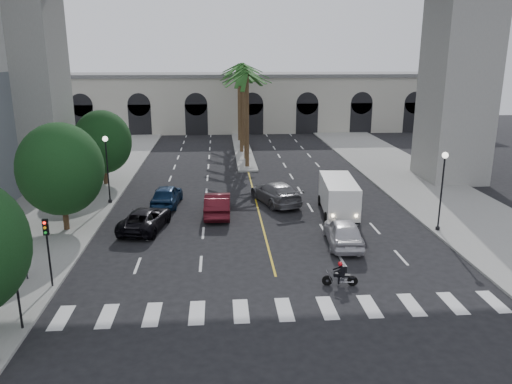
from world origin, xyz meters
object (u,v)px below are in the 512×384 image
lamp_post_left_far (107,164)px  cargo_van (339,195)px  traffic_signal_far (47,241)px  pedestrian_a (23,265)px  car_a (343,232)px  car_d (276,193)px  car_c (145,219)px  car_b (218,204)px  car_e (167,195)px  motorcycle_rider (341,275)px  traffic_signal_near (15,277)px  lamp_post_right (442,185)px

lamp_post_left_far → cargo_van: 17.64m
lamp_post_left_far → traffic_signal_far: lamp_post_left_far is taller
pedestrian_a → cargo_van: bearing=1.2°
car_a → car_d: 9.63m
lamp_post_left_far → car_c: (3.55, -6.01, -2.49)m
car_b → car_e: 4.78m
car_d → car_e: 8.45m
motorcycle_rider → car_e: bearing=132.0°
car_e → cargo_van: cargo_van is taller
cargo_van → motorcycle_rider: bearing=-97.3°
motorcycle_rider → car_a: car_a is taller
traffic_signal_far → car_c: (3.45, 8.49, -1.78)m
car_b → car_e: size_ratio=1.07×
traffic_signal_near → car_b: bearing=61.3°
motorcycle_rider → car_d: car_d is taller
lamp_post_left_far → motorcycle_rider: 21.27m
lamp_post_right → pedestrian_a: (-24.38, -5.59, -2.28)m
car_a → pedestrian_a: bearing=16.6°
car_e → car_c: bearing=85.5°
car_b → car_d: size_ratio=0.88×
lamp_post_right → pedestrian_a: bearing=-167.1°
car_e → pedestrian_a: bearing=70.1°
car_a → lamp_post_right: bearing=-160.9°
car_c → lamp_post_left_far: bearing=-48.4°
traffic_signal_far → car_b: 13.97m
car_d → lamp_post_left_far: bearing=-21.0°
lamp_post_left_far → cargo_van: size_ratio=0.87×
pedestrian_a → car_e: bearing=38.4°
car_b → car_c: 5.50m
lamp_post_left_far → car_c: bearing=-59.4°
lamp_post_right → cargo_van: bearing=142.7°
cargo_van → pedestrian_a: cargo_van is taller
motorcycle_rider → pedestrian_a: pedestrian_a is taller
traffic_signal_far → motorcycle_rider: (14.47, -0.78, -1.92)m
traffic_signal_near → car_d: (12.80, 17.83, -1.66)m
lamp_post_right → car_d: size_ratio=0.91×
traffic_signal_far → pedestrian_a: 2.47m
lamp_post_right → car_a: lamp_post_right is taller
car_a → cargo_van: (1.12, 6.08, 0.58)m
car_e → car_d: bearing=-175.2°
lamp_post_left_far → car_d: bearing=-3.0°
car_a → traffic_signal_near: bearing=33.1°
traffic_signal_far → car_a: size_ratio=0.74×
car_b → car_e: car_b is taller
lamp_post_left_far → car_b: 9.33m
traffic_signal_near → car_a: traffic_signal_near is taller
car_b → lamp_post_left_far: bearing=-20.5°
lamp_post_right → motorcycle_rider: size_ratio=2.97×
motorcycle_rider → car_d: bearing=103.9°
lamp_post_right → traffic_signal_near: bearing=-155.2°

